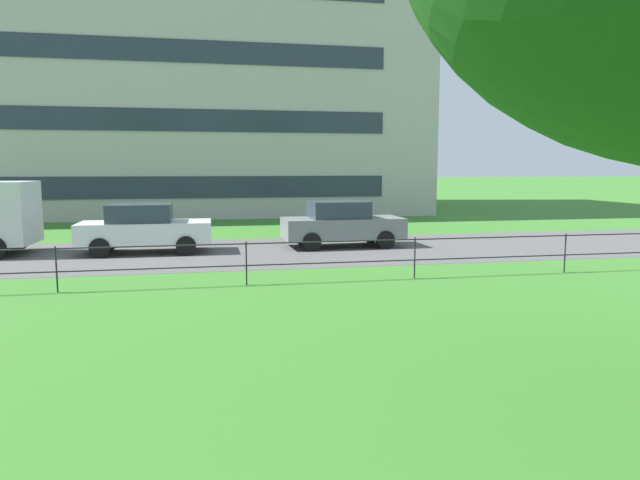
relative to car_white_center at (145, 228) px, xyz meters
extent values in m
cube|color=#565454|center=(0.76, -0.36, -0.77)|extent=(80.00, 6.75, 0.01)
cylinder|color=#232328|center=(-1.25, -5.55, -0.28)|extent=(0.04, 0.04, 1.00)
cylinder|color=#232328|center=(2.78, -5.55, -0.28)|extent=(0.04, 0.04, 1.00)
cylinder|color=#232328|center=(6.81, -5.55, -0.28)|extent=(0.04, 0.04, 1.00)
cylinder|color=#232328|center=(10.85, -5.55, -0.28)|extent=(0.04, 0.04, 1.00)
cylinder|color=#232328|center=(0.76, -5.55, -0.33)|extent=(36.31, 0.03, 0.03)
cylinder|color=#232328|center=(0.76, -5.55, 0.17)|extent=(36.31, 0.03, 0.03)
cube|color=#283342|center=(-3.82, 0.40, 0.84)|extent=(0.17, 1.67, 0.76)
cylinder|color=black|center=(-4.09, 1.34, -0.44)|extent=(0.69, 0.26, 0.68)
cube|color=silver|center=(0.04, 0.00, -0.14)|extent=(4.00, 1.71, 0.68)
cube|color=#2D3847|center=(-0.11, 0.00, 0.48)|extent=(1.90, 1.52, 0.56)
cylinder|color=black|center=(1.28, 0.80, -0.48)|extent=(0.60, 0.20, 0.60)
cylinder|color=black|center=(1.28, -0.81, -0.48)|extent=(0.60, 0.20, 0.60)
cylinder|color=black|center=(-1.20, 0.81, -0.48)|extent=(0.60, 0.20, 0.60)
cylinder|color=black|center=(-1.20, -0.80, -0.48)|extent=(0.60, 0.20, 0.60)
cube|color=slate|center=(6.40, 0.17, -0.14)|extent=(4.04, 1.81, 0.68)
cube|color=#2D3847|center=(6.25, 0.17, 0.48)|extent=(1.94, 1.57, 0.56)
cylinder|color=black|center=(7.62, 1.01, -0.48)|extent=(0.61, 0.22, 0.60)
cylinder|color=black|center=(7.66, -0.60, -0.48)|extent=(0.61, 0.22, 0.60)
cylinder|color=black|center=(5.14, 0.95, -0.48)|extent=(0.61, 0.22, 0.60)
cylinder|color=black|center=(5.18, -0.67, -0.48)|extent=(0.61, 0.22, 0.60)
cube|color=#B7B2AD|center=(-5.51, 19.10, 9.21)|extent=(39.76, 15.80, 19.97)
cube|color=#283342|center=(-5.51, 11.17, 0.89)|extent=(33.40, 0.06, 1.10)
cube|color=#283342|center=(-5.51, 11.17, 4.21)|extent=(33.40, 0.06, 1.10)
cube|color=#283342|center=(-5.51, 11.17, 7.54)|extent=(33.40, 0.06, 1.10)
camera|label=1|loc=(1.95, -18.39, 1.89)|focal=31.98mm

